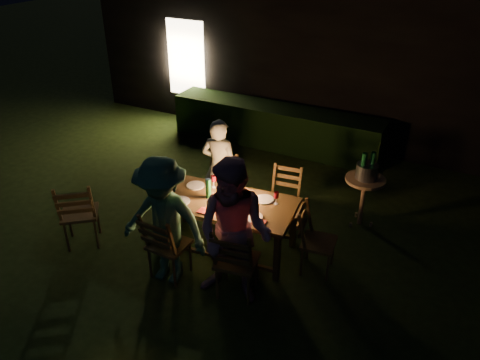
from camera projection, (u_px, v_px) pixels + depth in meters
The scene contains 29 objects.
garden_envelope at pixel (341, 43), 10.26m from camera, with size 40.00×40.00×3.20m.
dining_table at pixel (226, 206), 6.10m from camera, with size 1.89×1.08×0.75m.
chair_near_left at pixel (169, 255), 5.80m from camera, with size 0.46×0.49×1.01m.
chair_near_right at pixel (236, 272), 5.51m from camera, with size 0.55×0.58×1.04m.
chair_far_left at pixel (219, 196), 7.06m from camera, with size 0.47×0.50×0.98m.
chair_far_right at pixel (282, 210), 6.74m from camera, with size 0.47×0.50×0.95m.
chair_end at pixel (316, 251), 5.90m from camera, with size 0.51×0.48×0.95m.
chair_spare at pixel (82, 224), 6.38m from camera, with size 0.68×0.69×1.05m.
person_house_side at pixel (220, 168), 6.87m from camera, with size 0.55×0.36×1.52m, color beige.
person_opp_right at pixel (234, 234), 5.18m from camera, with size 0.88×0.69×1.81m, color #AE7888.
person_opp_left at pixel (164, 222), 5.50m from camera, with size 1.08×0.62×1.68m, color #34694C.
lantern at pixel (231, 190), 6.01m from camera, with size 0.16×0.16×0.35m.
plate_far_left at pixel (195, 185), 6.41m from camera, with size 0.25×0.25×0.01m, color white.
plate_near_left at pixel (180, 201), 6.06m from camera, with size 0.25×0.25×0.01m, color white.
plate_far_right at pixel (264, 199), 6.10m from camera, with size 0.25×0.25×0.01m, color white.
plate_near_right at pixel (253, 217), 5.74m from camera, with size 0.25×0.25×0.01m, color white.
wineglass_a at pixel (214, 182), 6.34m from camera, with size 0.06×0.06×0.18m, color #59070F, non-canonical shape.
wineglass_b at pixel (172, 190), 6.15m from camera, with size 0.06×0.06×0.18m, color #59070F, non-canonical shape.
wineglass_c at pixel (240, 211), 5.70m from camera, with size 0.06×0.06×0.18m, color #59070F, non-canonical shape.
wineglass_d at pixel (276, 198), 5.97m from camera, with size 0.06×0.06×0.18m, color #59070F, non-canonical shape.
wineglass_e at pixel (209, 206), 5.81m from camera, with size 0.06×0.06×0.18m, color silver, non-canonical shape.
bottle_table at pixel (208, 189), 6.08m from camera, with size 0.07×0.07×0.28m, color #0F471E.
napkin_left at pixel (205, 211), 5.85m from camera, with size 0.18×0.14×0.01m, color red.
napkin_right at pixel (258, 222), 5.64m from camera, with size 0.18×0.14×0.01m, color red.
phone at pixel (173, 203), 6.02m from camera, with size 0.14×0.07×0.01m, color black.
side_table at pixel (365, 184), 6.63m from camera, with size 0.57×0.57×0.76m.
ice_bucket at pixel (367, 171), 6.53m from camera, with size 0.30×0.30×0.22m, color #A5A8AD.
bottle_bucket_a at pixel (363, 169), 6.49m from camera, with size 0.07×0.07×0.32m, color #0F471E.
bottle_bucket_b at pixel (371, 168), 6.52m from camera, with size 0.07×0.07×0.32m, color #0F471E.
Camera 1 is at (2.81, -4.12, 3.96)m, focal length 35.00 mm.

